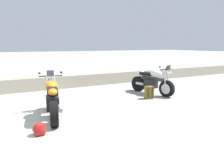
# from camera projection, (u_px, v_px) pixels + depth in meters

# --- Properties ---
(ground_plane) EXTENTS (120.00, 120.00, 0.00)m
(ground_plane) POSITION_uv_depth(u_px,v_px,m) (24.00, 131.00, 5.02)
(ground_plane) COLOR #A3A099
(stone_wall) EXTENTS (36.00, 0.80, 0.55)m
(stone_wall) POSITION_uv_depth(u_px,v_px,m) (7.00, 86.00, 9.12)
(stone_wall) COLOR #A89E89
(stone_wall) RESTS_ON ground
(motorcycle_orange_near_left) EXTENTS (0.75, 2.05, 1.18)m
(motorcycle_orange_near_left) POSITION_uv_depth(u_px,v_px,m) (52.00, 99.00, 5.94)
(motorcycle_orange_near_left) COLOR black
(motorcycle_orange_near_left) RESTS_ON ground
(motorcycle_white_centre) EXTENTS (0.79, 2.05, 1.18)m
(motorcycle_white_centre) POSITION_uv_depth(u_px,v_px,m) (152.00, 82.00, 8.78)
(motorcycle_white_centre) COLOR black
(motorcycle_white_centre) RESTS_ON ground
(rider_backpack) EXTENTS (0.33, 0.29, 0.47)m
(rider_backpack) POSITION_uv_depth(u_px,v_px,m) (149.00, 92.00, 8.05)
(rider_backpack) COLOR brown
(rider_backpack) RESTS_ON ground
(rider_helmet) EXTENTS (0.28, 0.28, 0.28)m
(rider_helmet) POSITION_uv_depth(u_px,v_px,m) (39.00, 129.00, 4.80)
(rider_helmet) COLOR #B21919
(rider_helmet) RESTS_ON ground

